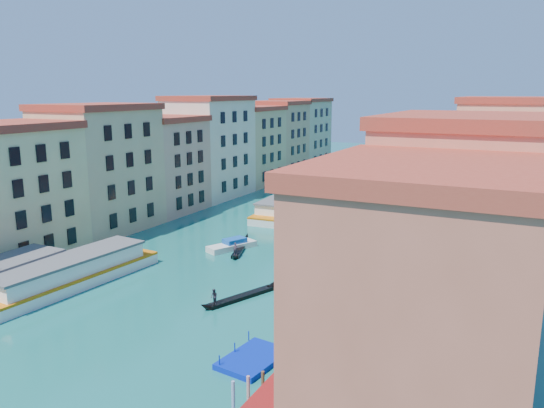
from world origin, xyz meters
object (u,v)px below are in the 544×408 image
(vaporetto_near, at_px, (71,273))
(vaporetto_far, at_px, (287,205))
(gondola_fore, at_px, (241,247))
(blue_dock, at_px, (253,359))
(gondola_right, at_px, (240,296))

(vaporetto_near, xyz_separation_m, vaporetto_far, (6.45, 44.73, -0.02))
(vaporetto_far, xyz_separation_m, gondola_fore, (3.85, -23.74, -1.14))
(vaporetto_far, xyz_separation_m, blue_dock, (20.48, -50.76, -1.28))
(vaporetto_near, xyz_separation_m, gondola_fore, (10.30, 21.00, -1.16))
(vaporetto_far, distance_m, blue_dock, 54.75)
(vaporetto_near, distance_m, gondola_fore, 23.41)
(gondola_right, distance_m, blue_dock, 13.52)
(vaporetto_near, relative_size, vaporetto_far, 1.02)
(gondola_fore, bearing_deg, vaporetto_far, 80.36)
(vaporetto_far, bearing_deg, gondola_fore, -83.91)
(gondola_right, bearing_deg, vaporetto_far, 129.79)
(vaporetto_near, bearing_deg, vaporetto_far, 86.18)
(vaporetto_near, relative_size, blue_dock, 3.73)
(vaporetto_far, relative_size, gondola_right, 2.14)
(gondola_right, bearing_deg, blue_dock, -33.73)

